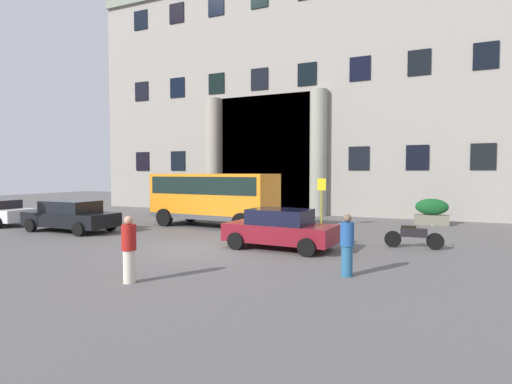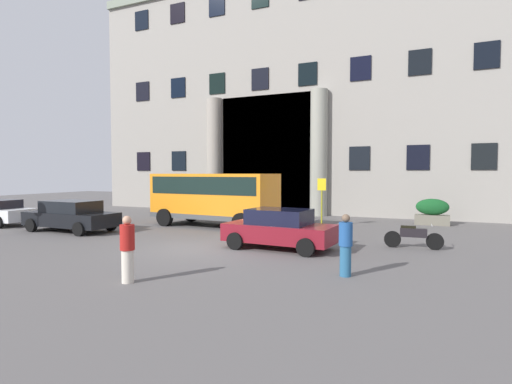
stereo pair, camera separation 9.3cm
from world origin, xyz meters
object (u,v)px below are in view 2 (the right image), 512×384
(orange_minibus, at_px, (214,195))
(motorcycle_near_kerb, at_px, (412,236))
(parked_compact_extra, at_px, (279,229))
(parked_sedan_second, at_px, (71,216))
(bus_stop_sign, at_px, (322,197))
(hedge_planter_entrance_right, at_px, (432,212))
(hedge_planter_west, at_px, (215,203))
(pedestrian_man_crossing, at_px, (346,245))
(motorcycle_far_end, at_px, (301,230))
(pedestrian_woman_with_bag, at_px, (127,249))
(hedge_planter_east, at_px, (167,203))

(orange_minibus, relative_size, motorcycle_near_kerb, 3.27)
(parked_compact_extra, bearing_deg, parked_sedan_second, -176.92)
(bus_stop_sign, relative_size, hedge_planter_entrance_right, 1.45)
(hedge_planter_west, xyz_separation_m, parked_compact_extra, (8.35, -9.62, -0.00))
(orange_minibus, bearing_deg, motorcycle_near_kerb, -9.60)
(bus_stop_sign, bearing_deg, pedestrian_man_crossing, -71.05)
(motorcycle_far_end, height_order, pedestrian_woman_with_bag, pedestrian_woman_with_bag)
(hedge_planter_east, xyz_separation_m, hedge_planter_west, (3.86, 0.07, 0.13))
(orange_minibus, distance_m, parked_compact_extra, 6.86)
(motorcycle_far_end, bearing_deg, pedestrian_woman_with_bag, -98.20)
(hedge_planter_west, xyz_separation_m, motorcycle_far_end, (8.55, -7.75, -0.28))
(parked_sedan_second, height_order, motorcycle_far_end, parked_sedan_second)
(hedge_planter_entrance_right, distance_m, parked_sedan_second, 18.14)
(parked_compact_extra, height_order, pedestrian_woman_with_bag, pedestrian_woman_with_bag)
(hedge_planter_west, height_order, pedestrian_man_crossing, pedestrian_man_crossing)
(pedestrian_woman_with_bag, bearing_deg, orange_minibus, -155.60)
(hedge_planter_entrance_right, bearing_deg, orange_minibus, -152.71)
(bus_stop_sign, bearing_deg, motorcycle_far_end, -85.55)
(orange_minibus, distance_m, pedestrian_woman_with_bag, 10.68)
(bus_stop_sign, relative_size, hedge_planter_west, 1.57)
(hedge_planter_east, bearing_deg, parked_sedan_second, -79.79)
(bus_stop_sign, xyz_separation_m, parked_sedan_second, (-10.34, -6.26, -0.79))
(hedge_planter_east, distance_m, parked_sedan_second, 9.69)
(motorcycle_far_end, bearing_deg, motorcycle_near_kerb, 9.36)
(orange_minibus, bearing_deg, hedge_planter_west, 123.71)
(parked_sedan_second, bearing_deg, pedestrian_man_crossing, -11.70)
(hedge_planter_east, bearing_deg, motorcycle_near_kerb, -24.32)
(motorcycle_far_end, height_order, pedestrian_man_crossing, pedestrian_man_crossing)
(hedge_planter_entrance_right, distance_m, motorcycle_far_end, 9.05)
(pedestrian_woman_with_bag, bearing_deg, bus_stop_sign, 177.61)
(hedge_planter_west, distance_m, motorcycle_far_end, 11.54)
(parked_compact_extra, distance_m, pedestrian_man_crossing, 4.16)
(orange_minibus, xyz_separation_m, hedge_planter_entrance_right, (10.20, 5.26, -0.95))
(motorcycle_near_kerb, height_order, pedestrian_man_crossing, pedestrian_man_crossing)
(hedge_planter_east, bearing_deg, pedestrian_man_crossing, -39.28)
(hedge_planter_entrance_right, relative_size, motorcycle_far_end, 0.88)
(bus_stop_sign, distance_m, hedge_planter_east, 12.54)
(hedge_planter_entrance_right, bearing_deg, parked_compact_extra, -117.24)
(bus_stop_sign, distance_m, motorcycle_far_end, 4.54)
(orange_minibus, xyz_separation_m, motorcycle_far_end, (5.47, -2.45, -1.16))
(hedge_planter_west, bearing_deg, parked_compact_extra, -49.05)
(bus_stop_sign, height_order, pedestrian_man_crossing, bus_stop_sign)
(motorcycle_near_kerb, bearing_deg, parked_compact_extra, -157.94)
(hedge_planter_entrance_right, xyz_separation_m, pedestrian_man_crossing, (-1.93, -12.46, 0.17))
(motorcycle_near_kerb, bearing_deg, hedge_planter_east, 152.54)
(hedge_planter_east, distance_m, motorcycle_near_kerb, 18.19)
(orange_minibus, bearing_deg, parked_compact_extra, -35.76)
(motorcycle_far_end, bearing_deg, hedge_planter_east, 154.93)
(motorcycle_near_kerb, bearing_deg, orange_minibus, 163.69)
(parked_compact_extra, bearing_deg, hedge_planter_entrance_right, 65.90)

